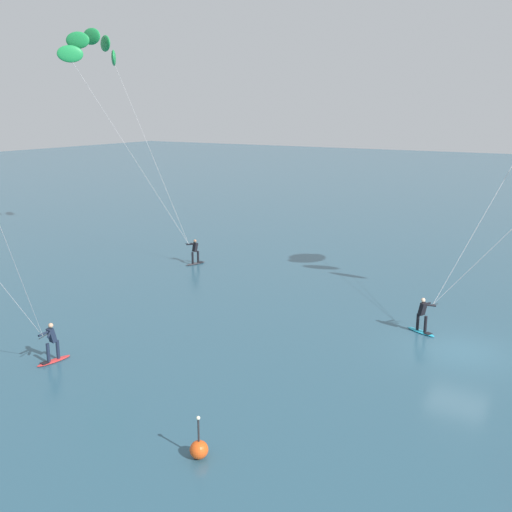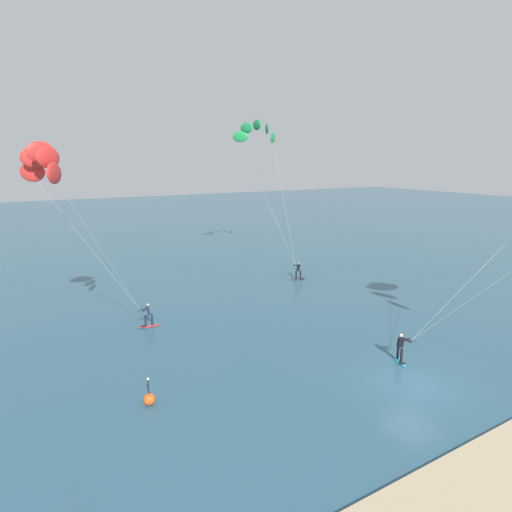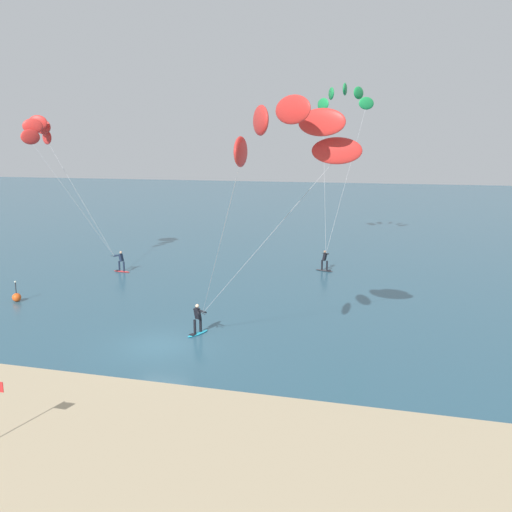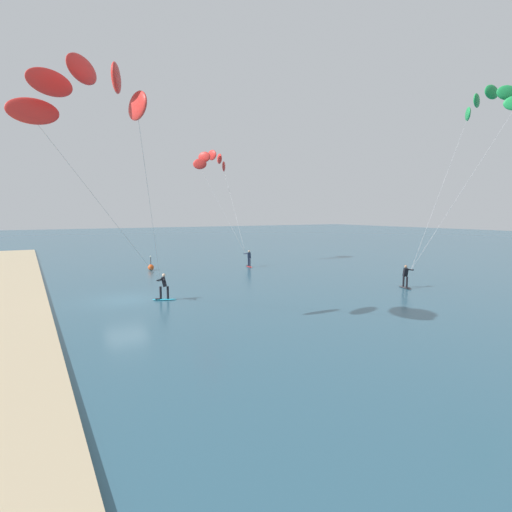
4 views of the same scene
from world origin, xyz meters
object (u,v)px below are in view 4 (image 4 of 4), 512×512
(marker_buoy, at_px, (151,267))
(kitesurfer_far_out, at_px, (214,165))
(kitesurfer_mid_water, at_px, (488,108))
(kitesurfer_nearshore, at_px, (87,100))

(marker_buoy, bearing_deg, kitesurfer_far_out, 109.14)
(kitesurfer_mid_water, xyz_separation_m, kitesurfer_far_out, (-21.22, -14.01, -3.08))
(kitesurfer_nearshore, height_order, kitesurfer_far_out, kitesurfer_far_out)
(kitesurfer_mid_water, relative_size, marker_buoy, 11.15)
(kitesurfer_nearshore, relative_size, kitesurfer_mid_water, 0.77)
(kitesurfer_far_out, relative_size, marker_buoy, 8.80)
(kitesurfer_mid_water, bearing_deg, kitesurfer_far_out, -146.58)
(kitesurfer_far_out, xyz_separation_m, marker_buoy, (2.70, -7.79, -10.22))
(kitesurfer_nearshore, bearing_deg, kitesurfer_far_out, 144.95)
(kitesurfer_mid_water, distance_m, kitesurfer_far_out, 25.62)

